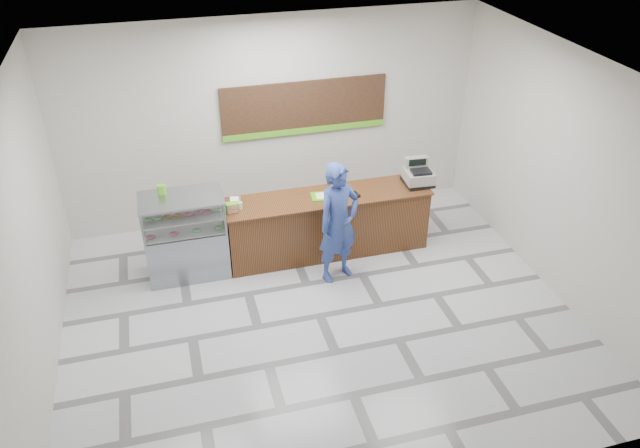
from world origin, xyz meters
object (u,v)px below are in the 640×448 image
object	(u,v)px
cash_register	(418,175)
serving_tray	(324,196)
customer	(338,223)
sales_counter	(327,224)
display_case	(186,235)

from	to	relation	value
cash_register	serving_tray	bearing A→B (deg)	-174.72
customer	serving_tray	bearing A→B (deg)	72.94
sales_counter	customer	distance (m)	0.82
sales_counter	cash_register	bearing A→B (deg)	0.19
sales_counter	cash_register	xyz separation A→B (m)	(1.50, 0.01, 0.67)
display_case	serving_tray	size ratio (longest dim) A/B	3.21
sales_counter	display_case	xyz separation A→B (m)	(-2.22, 0.00, 0.16)
display_case	sales_counter	bearing A→B (deg)	-0.00
cash_register	customer	distance (m)	1.70
display_case	cash_register	xyz separation A→B (m)	(3.72, 0.01, 0.51)
display_case	serving_tray	distance (m)	2.18
cash_register	customer	world-z (taller)	customer
cash_register	customer	bearing A→B (deg)	-151.03
sales_counter	display_case	bearing A→B (deg)	180.00
sales_counter	serving_tray	bearing A→B (deg)	-166.69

